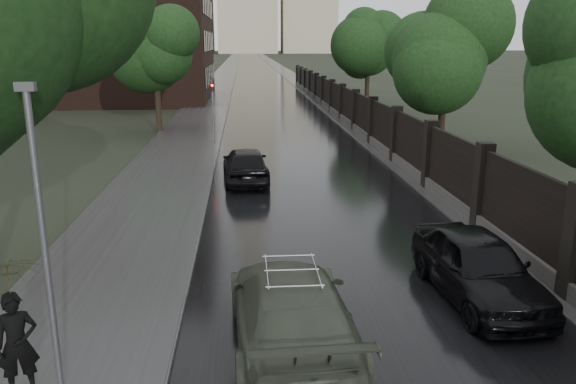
{
  "coord_description": "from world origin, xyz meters",
  "views": [
    {
      "loc": [
        -2.6,
        -6.05,
        5.6
      ],
      "look_at": [
        -1.41,
        9.23,
        1.5
      ],
      "focal_mm": 35.0,
      "sensor_mm": 36.0,
      "label": 1
    }
  ],
  "objects_px": {
    "traffic_light": "(213,103)",
    "tree_right_c": "(368,51)",
    "lamp_post": "(46,259)",
    "volga_sedan": "(292,312)",
    "car_right_near": "(478,266)",
    "tree_right_b": "(446,56)",
    "pedestrian_umbrella": "(10,289)",
    "tree_left_far": "(155,48)",
    "hatchback_left": "(246,164)"
  },
  "relations": [
    {
      "from": "tree_right_c",
      "to": "lamp_post",
      "type": "relative_size",
      "value": 1.37
    },
    {
      "from": "lamp_post",
      "to": "traffic_light",
      "type": "distance_m",
      "value": 23.52
    },
    {
      "from": "lamp_post",
      "to": "pedestrian_umbrella",
      "type": "height_order",
      "value": "lamp_post"
    },
    {
      "from": "tree_left_far",
      "to": "hatchback_left",
      "type": "distance_m",
      "value": 15.2
    },
    {
      "from": "tree_right_b",
      "to": "traffic_light",
      "type": "height_order",
      "value": "tree_right_b"
    },
    {
      "from": "volga_sedan",
      "to": "car_right_near",
      "type": "height_order",
      "value": "volga_sedan"
    },
    {
      "from": "tree_left_far",
      "to": "traffic_light",
      "type": "xyz_separation_m",
      "value": [
        3.7,
        -5.01,
        -2.84
      ]
    },
    {
      "from": "tree_right_b",
      "to": "traffic_light",
      "type": "xyz_separation_m",
      "value": [
        -11.8,
        2.99,
        -2.55
      ]
    },
    {
      "from": "lamp_post",
      "to": "volga_sedan",
      "type": "relative_size",
      "value": 0.95
    },
    {
      "from": "hatchback_left",
      "to": "car_right_near",
      "type": "relative_size",
      "value": 0.98
    },
    {
      "from": "car_right_near",
      "to": "volga_sedan",
      "type": "bearing_deg",
      "value": -160.01
    },
    {
      "from": "lamp_post",
      "to": "volga_sedan",
      "type": "xyz_separation_m",
      "value": [
        3.6,
        1.85,
        -1.89
      ]
    },
    {
      "from": "tree_left_far",
      "to": "lamp_post",
      "type": "xyz_separation_m",
      "value": [
        2.6,
        -28.5,
        -2.57
      ]
    },
    {
      "from": "tree_right_b",
      "to": "hatchback_left",
      "type": "height_order",
      "value": "tree_right_b"
    },
    {
      "from": "volga_sedan",
      "to": "hatchback_left",
      "type": "bearing_deg",
      "value": -88.84
    },
    {
      "from": "traffic_light",
      "to": "tree_right_b",
      "type": "bearing_deg",
      "value": -14.24
    },
    {
      "from": "tree_left_far",
      "to": "pedestrian_umbrella",
      "type": "relative_size",
      "value": 2.74
    },
    {
      "from": "hatchback_left",
      "to": "tree_left_far",
      "type": "bearing_deg",
      "value": -71.55
    },
    {
      "from": "tree_right_c",
      "to": "tree_right_b",
      "type": "bearing_deg",
      "value": -90.0
    },
    {
      "from": "car_right_near",
      "to": "pedestrian_umbrella",
      "type": "relative_size",
      "value": 1.67
    },
    {
      "from": "tree_right_b",
      "to": "lamp_post",
      "type": "height_order",
      "value": "tree_right_b"
    },
    {
      "from": "tree_right_b",
      "to": "car_right_near",
      "type": "height_order",
      "value": "tree_right_b"
    },
    {
      "from": "traffic_light",
      "to": "pedestrian_umbrella",
      "type": "height_order",
      "value": "traffic_light"
    },
    {
      "from": "tree_left_far",
      "to": "tree_right_b",
      "type": "height_order",
      "value": "tree_left_far"
    },
    {
      "from": "tree_right_b",
      "to": "hatchback_left",
      "type": "xyz_separation_m",
      "value": [
        -10.09,
        -5.47,
        -4.2
      ]
    },
    {
      "from": "volga_sedan",
      "to": "pedestrian_umbrella",
      "type": "height_order",
      "value": "pedestrian_umbrella"
    },
    {
      "from": "tree_right_b",
      "to": "pedestrian_umbrella",
      "type": "height_order",
      "value": "tree_right_b"
    },
    {
      "from": "pedestrian_umbrella",
      "to": "car_right_near",
      "type": "bearing_deg",
      "value": 1.32
    },
    {
      "from": "hatchback_left",
      "to": "traffic_light",
      "type": "bearing_deg",
      "value": -82.0
    },
    {
      "from": "tree_right_c",
      "to": "lamp_post",
      "type": "bearing_deg",
      "value": -108.52
    },
    {
      "from": "tree_right_b",
      "to": "hatchback_left",
      "type": "distance_m",
      "value": 12.22
    },
    {
      "from": "tree_right_b",
      "to": "lamp_post",
      "type": "xyz_separation_m",
      "value": [
        -12.9,
        -20.5,
        -2.28
      ]
    },
    {
      "from": "volga_sedan",
      "to": "car_right_near",
      "type": "bearing_deg",
      "value": -158.83
    },
    {
      "from": "traffic_light",
      "to": "car_right_near",
      "type": "xyz_separation_m",
      "value": [
        6.84,
        -19.77,
        -1.63
      ]
    },
    {
      "from": "tree_right_c",
      "to": "pedestrian_umbrella",
      "type": "bearing_deg",
      "value": -109.91
    },
    {
      "from": "tree_right_c",
      "to": "car_right_near",
      "type": "bearing_deg",
      "value": -98.12
    },
    {
      "from": "pedestrian_umbrella",
      "to": "tree_left_far",
      "type": "bearing_deg",
      "value": 75.44
    },
    {
      "from": "tree_right_c",
      "to": "hatchback_left",
      "type": "bearing_deg",
      "value": -113.26
    },
    {
      "from": "tree_right_b",
      "to": "pedestrian_umbrella",
      "type": "distance_m",
      "value": 24.34
    },
    {
      "from": "tree_right_b",
      "to": "traffic_light",
      "type": "bearing_deg",
      "value": 165.76
    },
    {
      "from": "traffic_light",
      "to": "pedestrian_umbrella",
      "type": "bearing_deg",
      "value": -94.8
    },
    {
      "from": "tree_right_c",
      "to": "hatchback_left",
      "type": "relative_size",
      "value": 1.59
    },
    {
      "from": "tree_left_far",
      "to": "car_right_near",
      "type": "bearing_deg",
      "value": -66.95
    },
    {
      "from": "tree_left_far",
      "to": "volga_sedan",
      "type": "relative_size",
      "value": 1.37
    },
    {
      "from": "volga_sedan",
      "to": "tree_left_far",
      "type": "bearing_deg",
      "value": -79.17
    },
    {
      "from": "volga_sedan",
      "to": "traffic_light",
      "type": "bearing_deg",
      "value": -85.68
    },
    {
      "from": "tree_right_c",
      "to": "volga_sedan",
      "type": "relative_size",
      "value": 1.3
    },
    {
      "from": "traffic_light",
      "to": "tree_right_c",
      "type": "bearing_deg",
      "value": 51.82
    },
    {
      "from": "tree_right_b",
      "to": "hatchback_left",
      "type": "relative_size",
      "value": 1.59
    },
    {
      "from": "tree_left_far",
      "to": "tree_right_c",
      "type": "xyz_separation_m",
      "value": [
        15.5,
        10.0,
        -0.29
      ]
    }
  ]
}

